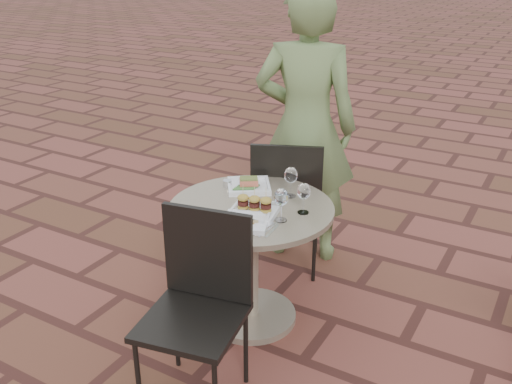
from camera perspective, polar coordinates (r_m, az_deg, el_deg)
The scene contains 13 objects.
ground at distance 3.32m, azimuth -1.97°, elevation -14.20°, with size 60.00×60.00×0.00m, color brown.
cafe_table at distance 3.20m, azimuth -0.47°, elevation -5.43°, with size 0.90×0.90×0.73m.
chair_far at distance 3.64m, azimuth 3.13°, elevation -0.48°, with size 0.57×0.57×0.93m.
chair_near at distance 2.69m, azimuth -5.65°, elevation -9.97°, with size 0.51×0.51×0.93m.
diner at distance 3.78m, azimuth 4.95°, elevation 6.45°, with size 0.68×0.44×1.85m, color #5C713E.
plate_salmon at distance 3.30m, azimuth -0.73°, elevation 0.67°, with size 0.33×0.33×0.07m.
plate_sliders at distance 2.99m, azimuth -0.15°, elevation -1.56°, with size 0.29×0.29×0.16m.
plate_tuna at distance 2.88m, azimuth -1.05°, elevation -3.01°, with size 0.29×0.29×0.03m.
wine_glass_right at distance 2.88m, azimuth 2.54°, elevation -0.62°, with size 0.08×0.08×0.18m.
wine_glass_mid at distance 3.16m, azimuth 3.51°, elevation 1.62°, with size 0.07×0.07×0.17m.
wine_glass_far at distance 2.97m, azimuth 4.80°, elevation 0.00°, with size 0.07×0.07×0.17m.
steel_ramekin at distance 3.33m, azimuth -2.89°, elevation 0.87°, with size 0.05×0.05×0.04m, color silver.
cutlery_set at distance 2.83m, azimuth 1.22°, elevation -3.80°, with size 0.08×0.18×0.00m, color silver, non-canonical shape.
Camera 1 is at (1.41, -2.22, 2.03)m, focal length 40.00 mm.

